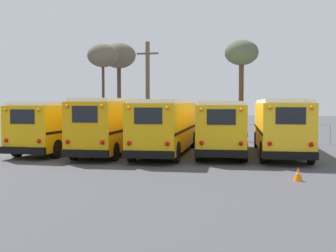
{
  "coord_description": "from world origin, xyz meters",
  "views": [
    {
      "loc": [
        4.5,
        -24.33,
        2.92
      ],
      "look_at": [
        0.0,
        0.02,
        1.6
      ],
      "focal_mm": 45.0,
      "sensor_mm": 36.0,
      "label": 1
    }
  ],
  "objects_px": {
    "bare_tree_0": "(241,56)",
    "bare_tree_2": "(103,56)",
    "school_bus_3": "(223,125)",
    "traffic_cone": "(298,174)",
    "bare_tree_1": "(119,57)",
    "utility_pole": "(148,89)",
    "school_bus_4": "(280,125)",
    "school_bus_2": "(167,124)",
    "school_bus_1": "(115,123)",
    "school_bus_0": "(65,124)"
  },
  "relations": [
    {
      "from": "school_bus_3",
      "to": "bare_tree_1",
      "type": "xyz_separation_m",
      "value": [
        -10.97,
        15.28,
        5.8
      ]
    },
    {
      "from": "school_bus_0",
      "to": "school_bus_3",
      "type": "relative_size",
      "value": 1.0
    },
    {
      "from": "bare_tree_2",
      "to": "bare_tree_1",
      "type": "bearing_deg",
      "value": 88.05
    },
    {
      "from": "school_bus_0",
      "to": "bare_tree_2",
      "type": "height_order",
      "value": "bare_tree_2"
    },
    {
      "from": "school_bus_2",
      "to": "school_bus_4",
      "type": "xyz_separation_m",
      "value": [
        6.42,
        0.8,
        0.01
      ]
    },
    {
      "from": "bare_tree_0",
      "to": "bare_tree_2",
      "type": "bearing_deg",
      "value": 167.25
    },
    {
      "from": "school_bus_1",
      "to": "bare_tree_0",
      "type": "height_order",
      "value": "bare_tree_0"
    },
    {
      "from": "bare_tree_0",
      "to": "traffic_cone",
      "type": "distance_m",
      "value": 17.83
    },
    {
      "from": "school_bus_0",
      "to": "school_bus_2",
      "type": "distance_m",
      "value": 6.43
    },
    {
      "from": "school_bus_1",
      "to": "school_bus_3",
      "type": "height_order",
      "value": "school_bus_1"
    },
    {
      "from": "school_bus_3",
      "to": "utility_pole",
      "type": "bearing_deg",
      "value": 126.46
    },
    {
      "from": "school_bus_1",
      "to": "bare_tree_0",
      "type": "distance_m",
      "value": 12.36
    },
    {
      "from": "school_bus_4",
      "to": "bare_tree_0",
      "type": "bearing_deg",
      "value": 105.62
    },
    {
      "from": "utility_pole",
      "to": "bare_tree_1",
      "type": "bearing_deg",
      "value": 124.54
    },
    {
      "from": "school_bus_3",
      "to": "traffic_cone",
      "type": "relative_size",
      "value": 18.34
    },
    {
      "from": "school_bus_0",
      "to": "bare_tree_1",
      "type": "xyz_separation_m",
      "value": [
        -1.33,
        15.6,
        5.82
      ]
    },
    {
      "from": "school_bus_2",
      "to": "bare_tree_1",
      "type": "distance_m",
      "value": 18.64
    },
    {
      "from": "school_bus_0",
      "to": "school_bus_4",
      "type": "relative_size",
      "value": 0.94
    },
    {
      "from": "bare_tree_0",
      "to": "traffic_cone",
      "type": "bearing_deg",
      "value": -81.98
    },
    {
      "from": "school_bus_0",
      "to": "bare_tree_0",
      "type": "relative_size",
      "value": 1.23
    },
    {
      "from": "school_bus_0",
      "to": "utility_pole",
      "type": "bearing_deg",
      "value": 71.75
    },
    {
      "from": "school_bus_1",
      "to": "school_bus_2",
      "type": "distance_m",
      "value": 3.22
    },
    {
      "from": "traffic_cone",
      "to": "school_bus_3",
      "type": "bearing_deg",
      "value": 111.63
    },
    {
      "from": "school_bus_4",
      "to": "bare_tree_1",
      "type": "distance_m",
      "value": 21.52
    },
    {
      "from": "utility_pole",
      "to": "bare_tree_2",
      "type": "bearing_deg",
      "value": 155.12
    },
    {
      "from": "school_bus_1",
      "to": "school_bus_0",
      "type": "bearing_deg",
      "value": 178.92
    },
    {
      "from": "school_bus_2",
      "to": "utility_pole",
      "type": "bearing_deg",
      "value": 109.44
    },
    {
      "from": "school_bus_2",
      "to": "utility_pole",
      "type": "distance_m",
      "value": 10.43
    },
    {
      "from": "bare_tree_0",
      "to": "bare_tree_2",
      "type": "height_order",
      "value": "bare_tree_2"
    },
    {
      "from": "utility_pole",
      "to": "school_bus_1",
      "type": "bearing_deg",
      "value": -88.97
    },
    {
      "from": "school_bus_1",
      "to": "bare_tree_0",
      "type": "relative_size",
      "value": 1.34
    },
    {
      "from": "school_bus_2",
      "to": "bare_tree_0",
      "type": "distance_m",
      "value": 11.0
    },
    {
      "from": "school_bus_0",
      "to": "traffic_cone",
      "type": "height_order",
      "value": "school_bus_0"
    },
    {
      "from": "utility_pole",
      "to": "bare_tree_1",
      "type": "height_order",
      "value": "bare_tree_1"
    },
    {
      "from": "school_bus_3",
      "to": "traffic_cone",
      "type": "height_order",
      "value": "school_bus_3"
    },
    {
      "from": "school_bus_4",
      "to": "school_bus_0",
      "type": "bearing_deg",
      "value": -177.94
    },
    {
      "from": "utility_pole",
      "to": "traffic_cone",
      "type": "relative_size",
      "value": 15.29
    },
    {
      "from": "school_bus_1",
      "to": "school_bus_2",
      "type": "height_order",
      "value": "school_bus_1"
    },
    {
      "from": "school_bus_3",
      "to": "bare_tree_0",
      "type": "height_order",
      "value": "bare_tree_0"
    },
    {
      "from": "school_bus_1",
      "to": "utility_pole",
      "type": "relative_size",
      "value": 1.32
    },
    {
      "from": "utility_pole",
      "to": "bare_tree_1",
      "type": "relative_size",
      "value": 0.9
    },
    {
      "from": "school_bus_3",
      "to": "utility_pole",
      "type": "height_order",
      "value": "utility_pole"
    },
    {
      "from": "school_bus_3",
      "to": "bare_tree_2",
      "type": "bearing_deg",
      "value": 135.25
    },
    {
      "from": "bare_tree_0",
      "to": "school_bus_0",
      "type": "bearing_deg",
      "value": -140.84
    },
    {
      "from": "school_bus_4",
      "to": "utility_pole",
      "type": "relative_size",
      "value": 1.28
    },
    {
      "from": "school_bus_2",
      "to": "school_bus_4",
      "type": "distance_m",
      "value": 6.47
    },
    {
      "from": "bare_tree_1",
      "to": "bare_tree_2",
      "type": "relative_size",
      "value": 1.08
    },
    {
      "from": "bare_tree_0",
      "to": "bare_tree_2",
      "type": "xyz_separation_m",
      "value": [
        -12.05,
        2.73,
        0.49
      ]
    },
    {
      "from": "school_bus_4",
      "to": "bare_tree_2",
      "type": "xyz_separation_m",
      "value": [
        -14.33,
        10.87,
        5.34
      ]
    },
    {
      "from": "traffic_cone",
      "to": "school_bus_0",
      "type": "bearing_deg",
      "value": 148.5
    }
  ]
}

